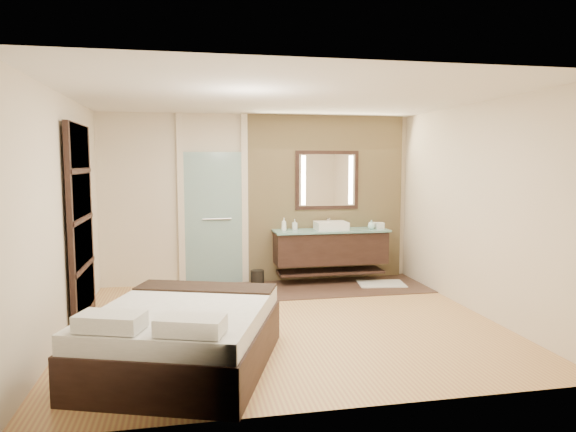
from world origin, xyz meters
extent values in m
plane|color=#AF7349|center=(0.00, 0.00, 0.00)|extent=(5.00, 5.00, 0.00)
cube|color=#37261E|center=(0.60, 1.60, 0.01)|extent=(3.80, 1.30, 0.01)
cube|color=tan|center=(1.10, 2.21, 1.35)|extent=(2.60, 0.08, 2.70)
cube|color=black|center=(1.10, 1.92, 0.57)|extent=(1.80, 0.50, 0.50)
cube|color=black|center=(1.10, 1.92, 0.18)|extent=(1.71, 0.45, 0.04)
cube|color=#85CBC3|center=(1.10, 1.90, 0.85)|extent=(1.85, 0.55, 0.03)
cube|color=white|center=(1.10, 1.90, 0.93)|extent=(0.50, 0.38, 0.13)
cylinder|color=silver|center=(1.10, 2.09, 0.95)|extent=(0.03, 0.03, 0.18)
cylinder|color=silver|center=(1.10, 2.05, 1.03)|extent=(0.02, 0.10, 0.02)
cube|color=black|center=(1.10, 2.16, 1.65)|extent=(1.06, 0.03, 0.96)
cube|color=white|center=(1.10, 2.15, 1.65)|extent=(0.94, 0.01, 0.84)
cube|color=#FFEABF|center=(0.70, 2.14, 1.65)|extent=(0.07, 0.01, 0.80)
cube|color=#FFEABF|center=(1.50, 2.14, 1.65)|extent=(0.07, 0.01, 0.80)
cube|color=#BEF1F0|center=(-0.75, 2.20, 1.05)|extent=(0.90, 0.05, 2.10)
cylinder|color=silver|center=(-0.70, 2.15, 1.05)|extent=(0.45, 0.03, 0.03)
cube|color=beige|center=(-1.25, 2.21, 1.35)|extent=(0.10, 0.08, 2.70)
cube|color=beige|center=(-0.25, 2.21, 1.35)|extent=(0.10, 0.08, 2.70)
cube|color=black|center=(-2.43, 0.60, 1.20)|extent=(0.06, 1.20, 2.40)
cube|color=beige|center=(-2.41, 0.60, 0.37)|extent=(0.02, 1.06, 0.52)
cube|color=beige|center=(-2.41, 0.60, 0.96)|extent=(0.02, 1.06, 0.52)
cube|color=beige|center=(-2.41, 0.60, 1.54)|extent=(0.02, 1.06, 0.52)
cube|color=beige|center=(-2.41, 0.60, 2.13)|extent=(0.02, 1.06, 0.52)
cube|color=black|center=(-1.21, -1.15, 0.21)|extent=(2.07, 2.31, 0.42)
cube|color=silver|center=(-1.21, -1.15, 0.51)|extent=(2.01, 2.25, 0.17)
cube|color=black|center=(-0.97, -0.47, 0.59)|extent=(1.54, 0.89, 0.04)
cube|color=silver|center=(-1.78, -1.76, 0.67)|extent=(0.59, 0.44, 0.13)
cube|color=silver|center=(-1.14, -1.98, 0.67)|extent=(0.59, 0.44, 0.13)
cube|color=silver|center=(1.85, 1.59, 0.02)|extent=(0.79, 0.60, 0.02)
cylinder|color=black|center=(-0.10, 1.85, 0.13)|extent=(0.26, 0.26, 0.26)
cube|color=silver|center=(1.92, 1.88, 0.92)|extent=(0.13, 0.13, 0.10)
imported|color=white|center=(0.34, 1.92, 0.97)|extent=(0.09, 0.09, 0.21)
imported|color=#B2B2B2|center=(0.53, 2.02, 0.95)|extent=(0.08, 0.08, 0.17)
imported|color=#ABD7D6|center=(1.77, 1.86, 0.94)|extent=(0.15, 0.15, 0.15)
imported|color=white|center=(1.82, 1.97, 0.91)|extent=(0.12, 0.12, 0.10)
camera|label=1|loc=(-1.15, -5.96, 1.94)|focal=32.00mm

